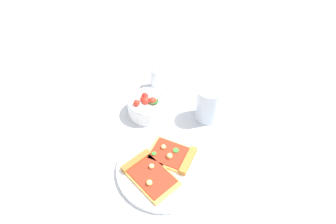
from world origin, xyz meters
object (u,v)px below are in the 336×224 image
at_px(pizza_slice_far, 148,173).
at_px(soda_glass, 208,105).
at_px(pepper_shaker, 154,77).
at_px(pizza_slice_near, 174,156).
at_px(salad_bowl, 147,106).
at_px(plate, 165,168).

height_order(pizza_slice_far, soda_glass, soda_glass).
distance_m(pizza_slice_far, pepper_shaker, 0.38).
relative_size(pizza_slice_near, salad_bowl, 1.26).
xyz_separation_m(salad_bowl, soda_glass, (0.17, -0.09, 0.02)).
relative_size(pizza_slice_near, soda_glass, 1.31).
distance_m(plate, pepper_shaker, 0.35).
relative_size(plate, pizza_slice_near, 1.72).
xyz_separation_m(pizza_slice_near, salad_bowl, (-0.00, 0.20, 0.01)).
height_order(plate, soda_glass, soda_glass).
relative_size(pizza_slice_far, salad_bowl, 1.36).
height_order(pizza_slice_near, pizza_slice_far, same).
bearing_deg(pizza_slice_near, pizza_slice_far, -163.91).
bearing_deg(plate, pizza_slice_near, 27.89).
relative_size(plate, pizza_slice_far, 1.59).
relative_size(plate, salad_bowl, 2.16).
distance_m(plate, salad_bowl, 0.23).
bearing_deg(soda_glass, plate, -147.54).
relative_size(salad_bowl, soda_glass, 1.04).
height_order(plate, pizza_slice_far, pizza_slice_far).
height_order(plate, pizza_slice_near, pizza_slice_near).
distance_m(plate, pizza_slice_near, 0.04).
bearing_deg(soda_glass, pizza_slice_far, -151.97).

